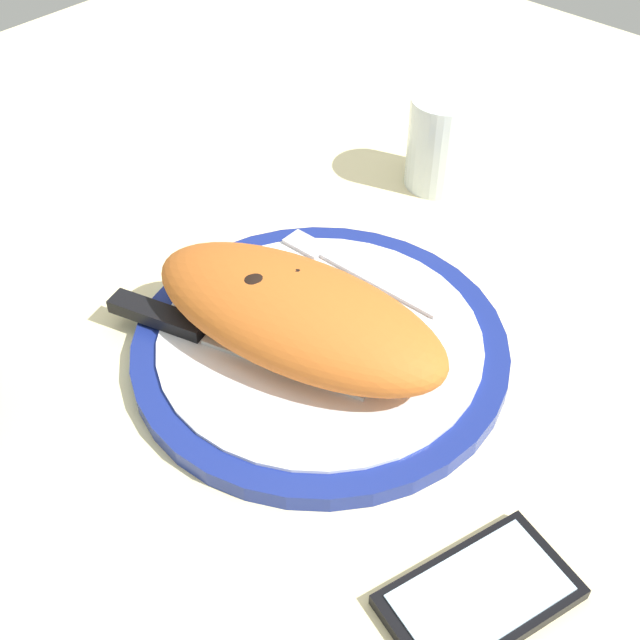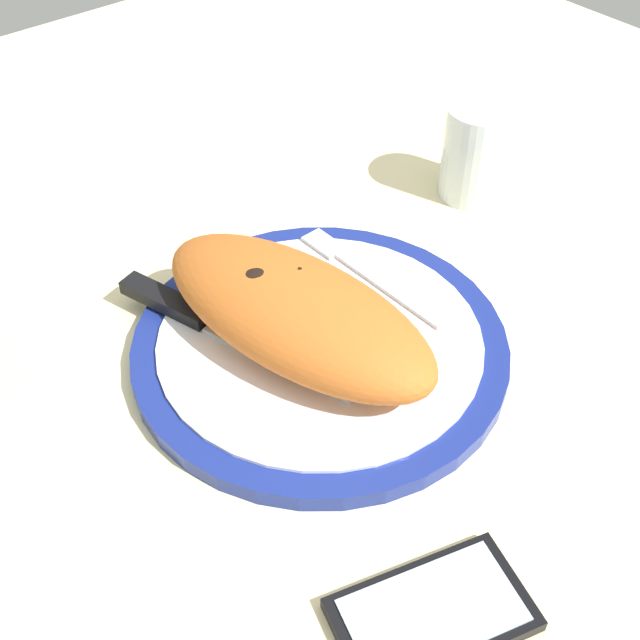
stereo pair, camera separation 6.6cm
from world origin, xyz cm
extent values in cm
cube|color=beige|center=(0.00, 0.00, -1.50)|extent=(150.00, 150.00, 3.00)
cylinder|color=navy|center=(0.00, 0.00, 0.76)|extent=(30.95, 30.95, 1.53)
cylinder|color=white|center=(0.00, 0.00, 1.68)|extent=(26.72, 26.72, 0.30)
ellipsoid|color=#C16023|center=(0.86, 1.75, 5.07)|extent=(27.44, 15.82, 6.50)
ellipsoid|color=black|center=(1.79, 0.98, 7.79)|extent=(3.02, 2.96, 0.91)
ellipsoid|color=black|center=(3.56, 3.08, 7.74)|extent=(3.66, 3.54, 1.01)
cube|color=silver|center=(0.79, -8.26, 2.03)|extent=(12.66, 1.23, 0.40)
cube|color=silver|center=(9.11, -8.04, 2.03)|extent=(4.06, 2.30, 0.40)
cube|color=silver|center=(0.29, 4.21, 2.03)|extent=(14.17, 5.69, 0.40)
cube|color=black|center=(11.37, 7.57, 2.43)|extent=(9.03, 4.48, 1.20)
cube|color=black|center=(-22.34, 9.46, 0.50)|extent=(10.14, 13.67, 1.00)
cube|color=silver|center=(-22.34, 9.46, 1.08)|extent=(8.72, 11.97, 0.16)
cylinder|color=silver|center=(7.98, -27.02, 4.87)|extent=(6.93, 6.93, 9.74)
cylinder|color=silver|center=(7.98, -27.02, 2.32)|extent=(6.38, 6.38, 4.23)
camera|label=1|loc=(-32.24, 35.24, 48.78)|focal=46.02mm
camera|label=2|loc=(-36.76, 30.50, 48.78)|focal=46.02mm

